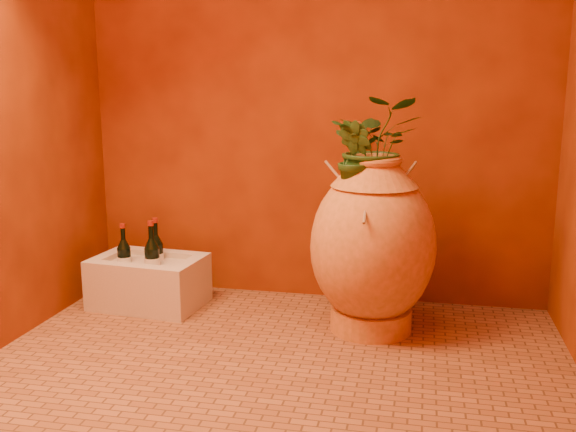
% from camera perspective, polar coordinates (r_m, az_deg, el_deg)
% --- Properties ---
extents(floor, '(2.50, 2.50, 0.00)m').
position_cam_1_polar(floor, '(2.75, -1.35, -13.52)').
color(floor, brown).
rests_on(floor, ground).
extents(wall_back, '(2.50, 0.02, 2.50)m').
position_cam_1_polar(wall_back, '(3.47, 2.45, 12.98)').
color(wall_back, '#581C05').
rests_on(wall_back, ground).
extents(amphora, '(0.76, 0.76, 0.85)m').
position_cam_1_polar(amphora, '(3.06, 7.53, -2.58)').
color(amphora, '#D5803C').
rests_on(amphora, floor).
extents(stone_basin, '(0.60, 0.44, 0.27)m').
position_cam_1_polar(stone_basin, '(3.53, -12.26, -5.80)').
color(stone_basin, beige).
rests_on(stone_basin, floor).
extents(wine_bottle_a, '(0.08, 0.08, 0.33)m').
position_cam_1_polar(wine_bottle_a, '(3.44, -11.98, -3.89)').
color(wine_bottle_a, black).
rests_on(wine_bottle_a, stone_basin).
extents(wine_bottle_b, '(0.07, 0.07, 0.30)m').
position_cam_1_polar(wine_bottle_b, '(3.54, -14.35, -3.74)').
color(wine_bottle_b, black).
rests_on(wine_bottle_b, stone_basin).
extents(wine_bottle_c, '(0.08, 0.08, 0.32)m').
position_cam_1_polar(wine_bottle_c, '(3.54, -11.62, -3.48)').
color(wine_bottle_c, black).
rests_on(wine_bottle_c, stone_basin).
extents(wall_tap, '(0.06, 0.14, 0.15)m').
position_cam_1_polar(wall_tap, '(3.37, 6.21, 7.20)').
color(wall_tap, '#AB7127').
rests_on(wall_tap, wall_back).
extents(plant_main, '(0.45, 0.40, 0.45)m').
position_cam_1_polar(plant_main, '(3.00, 7.75, 6.20)').
color(plant_main, '#1E3F16').
rests_on(plant_main, amphora).
extents(plant_side, '(0.23, 0.25, 0.36)m').
position_cam_1_polar(plant_side, '(2.92, 6.10, 5.07)').
color(plant_side, '#1E3F16').
rests_on(plant_side, amphora).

